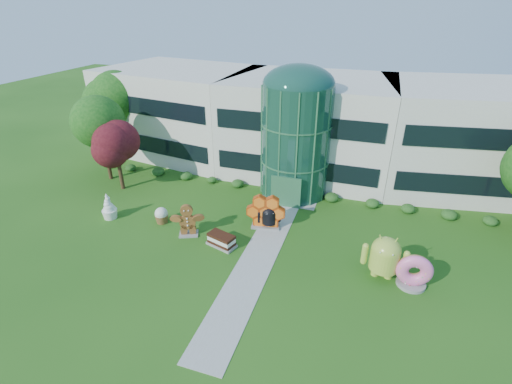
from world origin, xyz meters
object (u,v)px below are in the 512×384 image
(android_green, at_px, (385,255))
(gingerbread, at_px, (187,220))
(donut, at_px, (414,270))
(android_black, at_px, (269,215))

(android_green, bearing_deg, gingerbread, 179.25)
(donut, bearing_deg, gingerbread, 173.14)
(gingerbread, bearing_deg, donut, -25.34)
(android_green, height_order, gingerbread, android_green)
(android_green, height_order, donut, android_green)
(android_green, distance_m, donut, 1.89)
(donut, bearing_deg, android_green, 166.09)
(android_green, distance_m, android_black, 9.22)
(android_black, distance_m, gingerbread, 6.26)
(android_black, distance_m, donut, 10.98)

